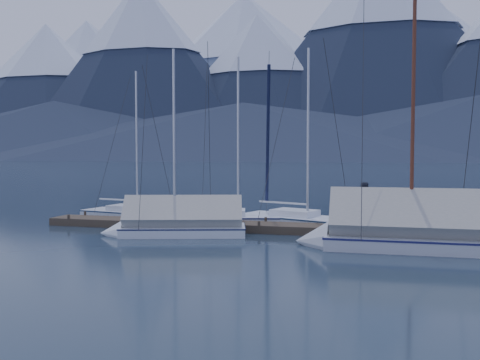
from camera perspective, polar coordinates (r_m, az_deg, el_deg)
name	(u,v)px	position (r m, az deg, el deg)	size (l,w,h in m)	color
ground	(227,238)	(20.31, -1.42, -6.50)	(1000.00, 1000.00, 0.00)	#152230
mountain_range	(370,78)	(393.61, 14.44, 10.98)	(877.00, 584.00, 150.50)	#475675
dock	(240,228)	(22.20, 0.00, -5.40)	(18.00, 1.50, 0.54)	#382D23
mooring_posts	(229,222)	(22.29, -1.25, -4.74)	(15.12, 1.52, 0.35)	#382D23
sailboat_open_left	(145,216)	(26.40, -10.67, -4.03)	(6.47, 3.01, 8.27)	silver
sailboat_open_mid	(248,221)	(24.13, 0.88, -4.62)	(6.78, 3.35, 8.64)	white
sailboat_open_right	(317,224)	(23.44, 8.61, -4.87)	(6.99, 4.19, 8.94)	white
sailboat_covered_near	(406,234)	(18.85, 18.12, -5.81)	(7.95, 3.42, 10.27)	silver
sailboat_covered_far	(172,226)	(20.99, -7.66, -5.09)	(6.17, 3.30, 8.30)	white
person	(366,205)	(21.35, 13.95, -2.71)	(0.67, 0.44, 1.84)	black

